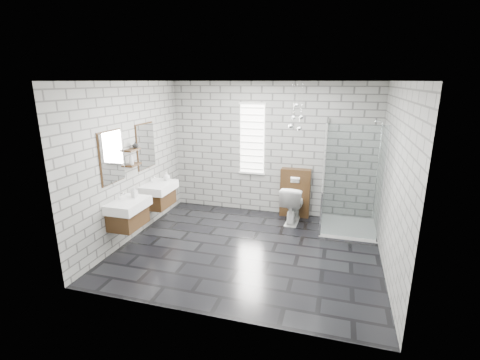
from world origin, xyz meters
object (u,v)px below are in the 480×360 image
at_px(vanity_right, 157,188).
at_px(cistern_panel, 295,193).
at_px(shower_enclosure, 344,205).
at_px(vanity_left, 126,206).
at_px(toilet, 293,204).

distance_m(vanity_right, cistern_panel, 2.75).
height_order(cistern_panel, shower_enclosure, shower_enclosure).
bearing_deg(vanity_left, cistern_panel, 42.47).
distance_m(vanity_right, shower_enclosure, 3.49).
bearing_deg(cistern_panel, vanity_left, -137.53).
bearing_deg(vanity_right, cistern_panel, 26.67).
height_order(vanity_right, shower_enclosure, shower_enclosure).
relative_size(shower_enclosure, toilet, 2.71).
height_order(vanity_left, shower_enclosure, shower_enclosure).
bearing_deg(toilet, vanity_right, 22.27).
bearing_deg(shower_enclosure, toilet, 169.22).
bearing_deg(cistern_panel, shower_enclosure, -28.25).
xyz_separation_m(vanity_left, shower_enclosure, (3.41, 1.72, -0.25)).
bearing_deg(shower_enclosure, vanity_left, -153.20).
relative_size(cistern_panel, toilet, 1.34).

